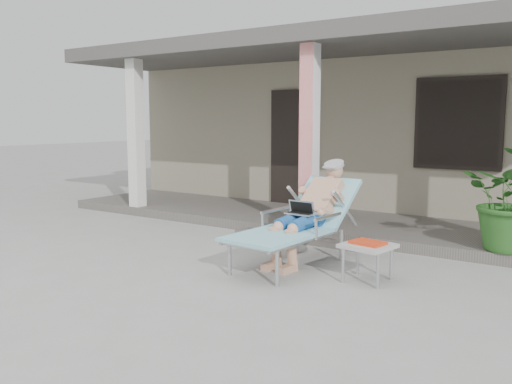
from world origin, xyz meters
The scene contains 7 objects.
ground centered at (0.00, 0.00, 0.00)m, with size 60.00×60.00×0.00m, color #9E9E99.
house centered at (0.00, 6.50, 1.67)m, with size 10.40×5.40×3.30m.
porch_deck centered at (0.00, 3.00, 0.07)m, with size 10.00×2.00×0.15m, color #605B56.
porch_overhang centered at (0.00, 2.95, 2.79)m, with size 10.00×2.30×2.85m.
porch_step centered at (0.00, 1.85, 0.04)m, with size 2.00×0.30×0.07m, color #605B56.
lounger centered at (0.61, 0.89, 0.80)m, with size 0.90×2.03×1.29m.
side_table centered at (1.56, 0.59, 0.37)m, with size 0.56×0.56×0.43m.
Camera 1 is at (3.69, -4.71, 1.70)m, focal length 38.00 mm.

